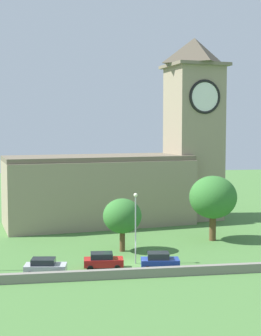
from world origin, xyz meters
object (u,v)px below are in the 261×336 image
at_px(tree_riverside_west, 213,197).
at_px(church, 133,167).
at_px(tree_by_tower, 122,216).
at_px(car_red, 103,261).
at_px(car_blue, 160,261).
at_px(car_silver, 45,267).
at_px(streetlamp_west_mid, 136,218).

bearing_deg(tree_riverside_west, church, 119.15).
relative_size(church, tree_riverside_west, 4.17).
bearing_deg(tree_by_tower, church, 76.89).
height_order(church, car_red, church).
bearing_deg(car_red, car_blue, -12.93).
relative_size(car_silver, streetlamp_west_mid, 0.57).
relative_size(streetlamp_west_mid, tree_by_tower, 1.22).
bearing_deg(tree_riverside_west, streetlamp_west_mid, -140.75).
distance_m(streetlamp_west_mid, tree_riverside_west, 15.56).
bearing_deg(streetlamp_west_mid, car_silver, -164.61).
height_order(church, streetlamp_west_mid, church).
relative_size(car_blue, tree_by_tower, 0.66).
relative_size(car_red, tree_by_tower, 0.66).
distance_m(car_red, tree_by_tower, 8.60).
bearing_deg(church, car_silver, -116.37).
xyz_separation_m(church, car_silver, (-13.59, -27.41, -7.83)).
distance_m(church, car_silver, 31.58).
height_order(car_red, tree_riverside_west, tree_riverside_west).
height_order(car_red, tree_by_tower, tree_by_tower).
relative_size(church, streetlamp_west_mid, 4.58).
xyz_separation_m(car_red, streetlamp_west_mid, (3.74, 1.40, 4.29)).
distance_m(car_silver, car_red, 6.23).
height_order(car_silver, tree_by_tower, tree_by_tower).
bearing_deg(streetlamp_west_mid, tree_by_tower, 96.25).
relative_size(car_silver, car_red, 1.04).
bearing_deg(car_silver, church, 63.63).
height_order(streetlamp_west_mid, tree_by_tower, streetlamp_west_mid).
bearing_deg(streetlamp_west_mid, car_blue, -52.37).
bearing_deg(car_blue, church, 86.59).
distance_m(car_blue, tree_riverside_west, 16.73).
bearing_deg(car_blue, tree_riverside_west, 51.72).
xyz_separation_m(church, tree_riverside_west, (8.29, -14.87, -2.94)).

